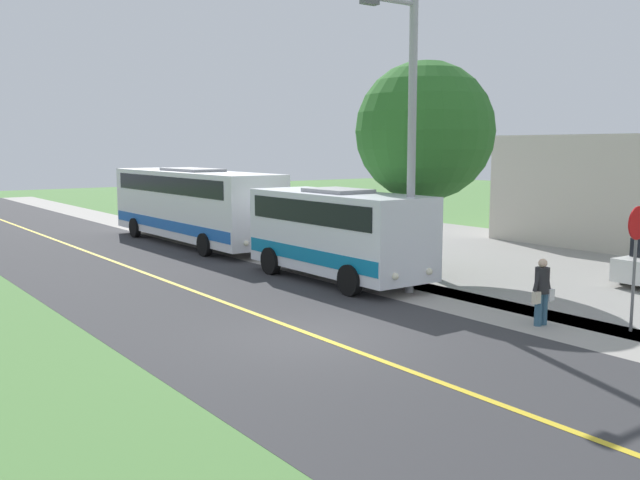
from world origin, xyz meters
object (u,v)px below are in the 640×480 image
object	(u,v)px
pedestrian_with_bags	(542,290)
tree_curbside	(425,132)
transit_bus_rear	(193,203)
street_light_pole	(409,135)
stop_sign	(636,247)
shuttle_bus_front	(338,230)

from	to	relation	value
pedestrian_with_bags	tree_curbside	bearing A→B (deg)	-110.99
transit_bus_rear	street_light_pole	bearing A→B (deg)	91.37
pedestrian_with_bags	stop_sign	bearing A→B (deg)	127.77
street_light_pole	transit_bus_rear	bearing A→B (deg)	-88.63
transit_bus_rear	pedestrian_with_bags	xyz separation A→B (m)	(-0.32, 17.79, -0.94)
street_light_pole	shuttle_bus_front	bearing A→B (deg)	-81.54
transit_bus_rear	stop_sign	distance (m)	19.42
stop_sign	shuttle_bus_front	bearing A→B (deg)	-79.68
transit_bus_rear	tree_curbside	distance (m)	11.93
stop_sign	tree_curbside	xyz separation A→B (m)	(-1.30, -8.13, 2.72)
shuttle_bus_front	transit_bus_rear	xyz separation A→B (m)	(-0.09, -10.43, 0.20)
street_light_pole	pedestrian_with_bags	bearing A→B (deg)	90.04
pedestrian_with_bags	street_light_pole	world-z (taller)	street_light_pole
shuttle_bus_front	stop_sign	xyz separation A→B (m)	(-1.63, 8.93, 0.37)
shuttle_bus_front	street_light_pole	distance (m)	4.04
transit_bus_rear	tree_curbside	size ratio (longest dim) A/B	1.66
shuttle_bus_front	transit_bus_rear	world-z (taller)	transit_bus_rear
pedestrian_with_bags	tree_curbside	xyz separation A→B (m)	(-2.52, -6.56, 3.83)
shuttle_bus_front	tree_curbside	bearing A→B (deg)	164.71
stop_sign	street_light_pole	distance (m)	6.82
shuttle_bus_front	pedestrian_with_bags	distance (m)	7.41
pedestrian_with_bags	stop_sign	xyz separation A→B (m)	(-1.22, 1.57, 1.11)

